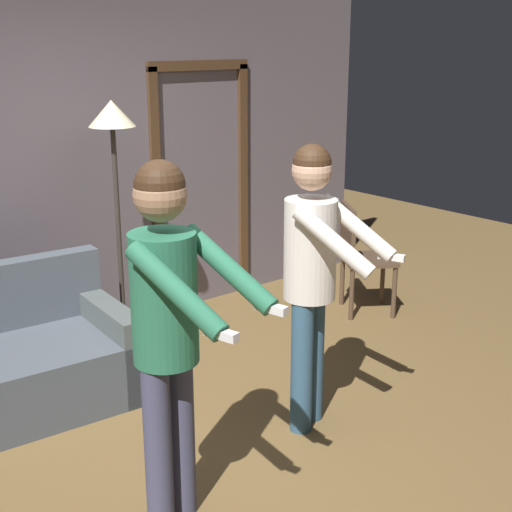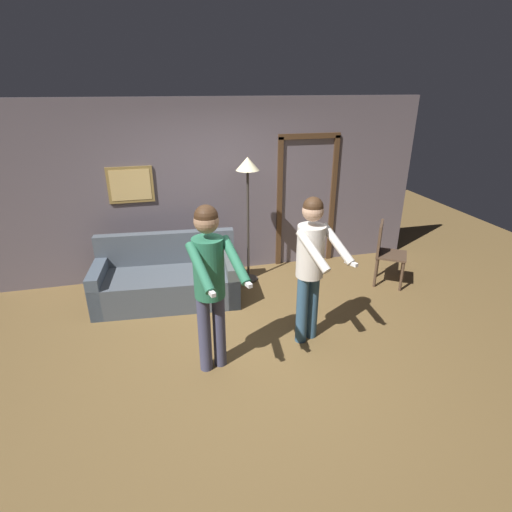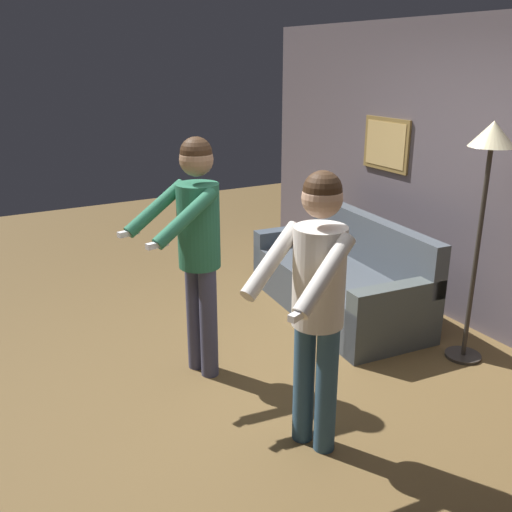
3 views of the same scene
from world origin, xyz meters
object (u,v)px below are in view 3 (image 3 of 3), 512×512
torchiere_lamp (489,166)px  person_standing_left (197,236)px  couch (341,282)px  person_standing_right (317,290)px

torchiere_lamp → person_standing_left: bearing=-113.2°
torchiere_lamp → person_standing_left: size_ratio=1.05×
couch → person_standing_right: bearing=-41.9°
couch → person_standing_left: size_ratio=1.11×
couch → person_standing_right: 2.17m
person_standing_left → person_standing_right: size_ratio=1.04×
torchiere_lamp → couch: bearing=-165.6°
torchiere_lamp → person_standing_right: torchiere_lamp is taller
person_standing_left → person_standing_right: person_standing_left is taller
couch → person_standing_left: (0.39, -1.60, 0.80)m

